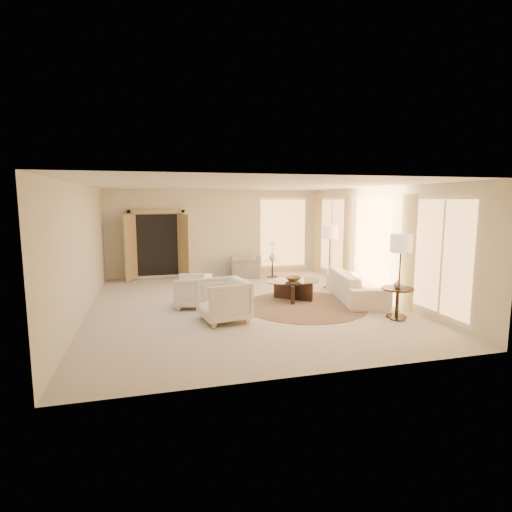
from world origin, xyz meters
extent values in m
cube|color=beige|center=(0.00, 0.00, -0.01)|extent=(7.00, 8.00, 0.02)
cube|color=white|center=(0.00, 0.00, 2.80)|extent=(7.00, 8.00, 0.02)
cube|color=beige|center=(0.00, 4.00, 1.40)|extent=(7.00, 0.04, 2.80)
cube|color=beige|center=(0.00, -4.00, 1.40)|extent=(7.00, 0.04, 2.80)
cube|color=beige|center=(-3.50, 0.00, 1.40)|extent=(0.04, 8.00, 2.80)
cube|color=beige|center=(3.50, 0.00, 1.40)|extent=(0.04, 8.00, 2.80)
cube|color=tan|center=(-1.90, 3.89, 1.08)|extent=(1.80, 0.12, 2.16)
cube|color=tan|center=(-2.70, 3.62, 1.03)|extent=(0.35, 0.66, 2.00)
cube|color=tan|center=(-1.10, 3.62, 1.03)|extent=(0.35, 0.66, 2.00)
cylinder|color=#432E21|center=(1.34, -0.48, 0.01)|extent=(3.79, 3.79, 0.01)
imported|color=white|center=(2.82, -0.19, 0.35)|extent=(1.38, 2.53, 0.70)
imported|color=white|center=(-1.18, 0.10, 0.41)|extent=(0.91, 0.95, 0.82)
imported|color=white|center=(-0.69, -1.13, 0.47)|extent=(1.01, 1.05, 0.95)
imported|color=gray|center=(0.86, 3.40, 0.42)|extent=(1.10, 0.85, 0.85)
cube|color=black|center=(1.29, 0.14, 0.22)|extent=(0.82, 0.72, 0.45)
cube|color=black|center=(1.29, 0.14, 0.22)|extent=(0.44, 0.97, 0.45)
cylinder|color=white|center=(1.29, 0.14, 0.48)|extent=(1.63, 1.63, 0.02)
cylinder|color=black|center=(2.89, -1.83, 0.02)|extent=(0.42, 0.42, 0.03)
cylinder|color=black|center=(2.89, -1.83, 0.31)|extent=(0.06, 0.06, 0.60)
cylinder|color=black|center=(2.89, -1.83, 0.62)|extent=(0.67, 0.67, 0.03)
cylinder|color=black|center=(1.67, 3.13, 0.01)|extent=(0.36, 0.36, 0.03)
cylinder|color=black|center=(1.67, 3.13, 0.27)|extent=(0.05, 0.05, 0.52)
cylinder|color=white|center=(1.67, 3.13, 0.54)|extent=(0.47, 0.47, 0.03)
cylinder|color=black|center=(2.74, 1.18, 0.02)|extent=(0.30, 0.30, 0.03)
cylinder|color=black|center=(2.74, 1.18, 0.75)|extent=(0.03, 0.03, 1.50)
cylinder|color=beige|center=(2.74, 1.18, 1.58)|extent=(0.43, 0.43, 0.36)
cylinder|color=black|center=(2.81, -1.98, 0.02)|extent=(0.30, 0.30, 0.03)
cylinder|color=black|center=(2.81, -1.98, 0.76)|extent=(0.03, 0.03, 1.51)
cylinder|color=beige|center=(2.81, -1.98, 1.60)|extent=(0.43, 0.43, 0.37)
imported|color=brown|center=(1.29, 0.14, 0.54)|extent=(0.48, 0.48, 0.09)
imported|color=silver|center=(2.89, -1.83, 0.72)|extent=(0.22, 0.22, 0.19)
imported|color=silver|center=(1.67, 3.13, 0.66)|extent=(0.26, 0.26, 0.23)
camera|label=1|loc=(-2.08, -9.00, 2.47)|focal=28.00mm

